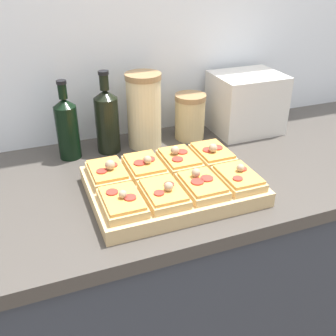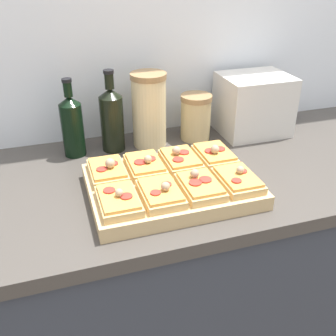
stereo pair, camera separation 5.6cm
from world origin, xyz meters
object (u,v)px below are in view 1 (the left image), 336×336
(cutting_board, at_px, (172,186))
(grain_jar_short, at_px, (190,116))
(wine_bottle, at_px, (107,120))
(toaster_oven, at_px, (246,103))
(grain_jar_tall, at_px, (144,110))
(olive_oil_bottle, at_px, (67,127))

(cutting_board, distance_m, grain_jar_short, 0.38)
(wine_bottle, bearing_deg, grain_jar_short, 0.00)
(grain_jar_short, height_order, toaster_oven, toaster_oven)
(grain_jar_tall, relative_size, grain_jar_short, 1.56)
(grain_jar_tall, distance_m, toaster_oven, 0.38)
(wine_bottle, height_order, grain_jar_short, wine_bottle)
(cutting_board, height_order, grain_jar_short, grain_jar_short)
(olive_oil_bottle, bearing_deg, wine_bottle, 0.00)
(olive_oil_bottle, height_order, toaster_oven, olive_oil_bottle)
(olive_oil_bottle, bearing_deg, grain_jar_short, 0.00)
(olive_oil_bottle, bearing_deg, grain_jar_tall, 0.00)
(olive_oil_bottle, xyz_separation_m, toaster_oven, (0.64, -0.01, 0.00))
(grain_jar_short, distance_m, toaster_oven, 0.22)
(cutting_board, xyz_separation_m, wine_bottle, (-0.10, 0.32, 0.09))
(grain_jar_tall, xyz_separation_m, grain_jar_short, (0.17, 0.00, -0.04))
(cutting_board, height_order, toaster_oven, toaster_oven)
(wine_bottle, relative_size, grain_jar_short, 1.69)
(grain_jar_tall, relative_size, toaster_oven, 0.95)
(grain_jar_short, bearing_deg, cutting_board, -121.28)
(cutting_board, bearing_deg, grain_jar_short, 58.72)
(grain_jar_tall, height_order, toaster_oven, grain_jar_tall)
(cutting_board, bearing_deg, wine_bottle, 107.45)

